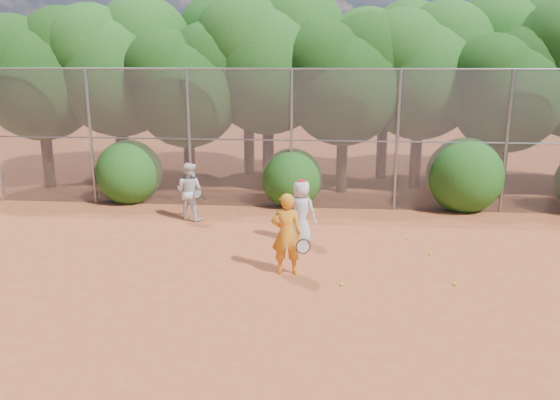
# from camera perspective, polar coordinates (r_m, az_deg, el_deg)

# --- Properties ---
(ground) EXTENTS (80.00, 80.00, 0.00)m
(ground) POSITION_cam_1_polar(r_m,az_deg,el_deg) (10.46, 4.23, -9.34)
(ground) COLOR #A94B26
(ground) RESTS_ON ground
(fence_back) EXTENTS (20.05, 0.09, 4.03)m
(fence_back) POSITION_cam_1_polar(r_m,az_deg,el_deg) (15.74, 4.42, 6.40)
(fence_back) COLOR gray
(fence_back) RESTS_ON ground
(tree_0) EXTENTS (4.38, 3.81, 6.00)m
(tree_0) POSITION_cam_1_polar(r_m,az_deg,el_deg) (20.07, -23.71, 12.33)
(tree_0) COLOR black
(tree_0) RESTS_ON ground
(tree_1) EXTENTS (4.64, 4.03, 6.35)m
(tree_1) POSITION_cam_1_polar(r_m,az_deg,el_deg) (19.47, -16.41, 13.59)
(tree_1) COLOR black
(tree_1) RESTS_ON ground
(tree_2) EXTENTS (3.99, 3.47, 5.47)m
(tree_2) POSITION_cam_1_polar(r_m,az_deg,el_deg) (18.03, -9.57, 12.11)
(tree_2) COLOR black
(tree_2) RESTS_ON ground
(tree_3) EXTENTS (4.89, 4.26, 6.70)m
(tree_3) POSITION_cam_1_polar(r_m,az_deg,el_deg) (18.56, -1.08, 14.86)
(tree_3) COLOR black
(tree_3) RESTS_ON ground
(tree_4) EXTENTS (4.19, 3.64, 5.73)m
(tree_4) POSITION_cam_1_polar(r_m,az_deg,el_deg) (17.84, 6.89, 12.74)
(tree_4) COLOR black
(tree_4) RESTS_ON ground
(tree_5) EXTENTS (4.51, 3.92, 6.17)m
(tree_5) POSITION_cam_1_polar(r_m,az_deg,el_deg) (18.86, 14.69, 13.35)
(tree_5) COLOR black
(tree_5) RESTS_ON ground
(tree_6) EXTENTS (3.86, 3.36, 5.29)m
(tree_6) POSITION_cam_1_polar(r_m,az_deg,el_deg) (18.45, 22.87, 10.90)
(tree_6) COLOR black
(tree_6) RESTS_ON ground
(tree_9) EXTENTS (4.83, 4.20, 6.62)m
(tree_9) POSITION_cam_1_polar(r_m,az_deg,el_deg) (21.98, -16.69, 14.03)
(tree_9) COLOR black
(tree_9) RESTS_ON ground
(tree_10) EXTENTS (5.15, 4.48, 7.06)m
(tree_10) POSITION_cam_1_polar(r_m,az_deg,el_deg) (20.87, -3.20, 15.40)
(tree_10) COLOR black
(tree_10) RESTS_ON ground
(tree_11) EXTENTS (4.64, 4.03, 6.35)m
(tree_11) POSITION_cam_1_polar(r_m,az_deg,el_deg) (20.33, 11.14, 13.89)
(tree_11) COLOR black
(tree_11) RESTS_ON ground
(tree_12) EXTENTS (5.02, 4.37, 6.88)m
(tree_12) POSITION_cam_1_polar(r_m,az_deg,el_deg) (21.81, 23.24, 13.96)
(tree_12) COLOR black
(tree_12) RESTS_ON ground
(bush_0) EXTENTS (2.00, 2.00, 2.00)m
(bush_0) POSITION_cam_1_polar(r_m,az_deg,el_deg) (17.33, -15.49, 3.11)
(bush_0) COLOR #194C13
(bush_0) RESTS_ON ground
(bush_1) EXTENTS (1.80, 1.80, 1.80)m
(bush_1) POSITION_cam_1_polar(r_m,az_deg,el_deg) (16.27, 1.26, 2.57)
(bush_1) COLOR #194C13
(bush_1) RESTS_ON ground
(bush_2) EXTENTS (2.20, 2.20, 2.20)m
(bush_2) POSITION_cam_1_polar(r_m,az_deg,el_deg) (16.64, 18.72, 2.79)
(bush_2) COLOR #194C13
(bush_2) RESTS_ON ground
(player_yellow) EXTENTS (0.83, 0.50, 1.68)m
(player_yellow) POSITION_cam_1_polar(r_m,az_deg,el_deg) (10.93, 0.68, -3.56)
(player_yellow) COLOR orange
(player_yellow) RESTS_ON ground
(player_teen) EXTENTS (0.88, 0.75, 1.54)m
(player_teen) POSITION_cam_1_polar(r_m,az_deg,el_deg) (12.84, 2.23, -1.19)
(player_teen) COLOR silver
(player_teen) RESTS_ON ground
(player_white) EXTENTS (0.93, 0.86, 1.58)m
(player_white) POSITION_cam_1_polar(r_m,az_deg,el_deg) (14.94, -9.44, 0.89)
(player_white) COLOR silver
(player_white) RESTS_ON ground
(ball_0) EXTENTS (0.07, 0.07, 0.07)m
(ball_0) POSITION_cam_1_polar(r_m,az_deg,el_deg) (11.11, 17.80, -8.38)
(ball_0) COLOR #BFE329
(ball_0) RESTS_ON ground
(ball_1) EXTENTS (0.07, 0.07, 0.07)m
(ball_1) POSITION_cam_1_polar(r_m,az_deg,el_deg) (12.66, 15.37, -5.42)
(ball_1) COLOR #BFE329
(ball_1) RESTS_ON ground
(ball_3) EXTENTS (0.07, 0.07, 0.07)m
(ball_3) POSITION_cam_1_polar(r_m,az_deg,el_deg) (10.66, 6.43, -8.73)
(ball_3) COLOR #BFE329
(ball_3) RESTS_ON ground
(ball_4) EXTENTS (0.07, 0.07, 0.07)m
(ball_4) POSITION_cam_1_polar(r_m,az_deg,el_deg) (13.65, 13.16, -3.85)
(ball_4) COLOR #BFE329
(ball_4) RESTS_ON ground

